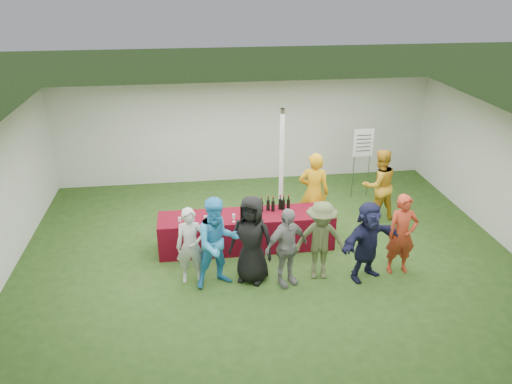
{
  "coord_description": "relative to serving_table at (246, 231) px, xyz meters",
  "views": [
    {
      "loc": [
        -1.41,
        -8.81,
        5.34
      ],
      "look_at": [
        -0.19,
        0.27,
        1.25
      ],
      "focal_mm": 35.0,
      "sensor_mm": 36.0,
      "label": 1
    }
  ],
  "objects": [
    {
      "name": "bar_towel",
      "position": [
        1.6,
        0.05,
        0.39
      ],
      "size": [
        0.25,
        0.18,
        0.03
      ],
      "primitive_type": "cube",
      "color": "white",
      "rests_on": "serving_table"
    },
    {
      "name": "ground",
      "position": [
        0.39,
        -0.27,
        -0.38
      ],
      "size": [
        60.0,
        60.0,
        0.0
      ],
      "primitive_type": "plane",
      "color": "#284719",
      "rests_on": "ground"
    },
    {
      "name": "staff_pourer",
      "position": [
        1.55,
        0.56,
        0.53
      ],
      "size": [
        0.76,
        0.6,
        1.82
      ],
      "primitive_type": "imported",
      "rotation": [
        0.0,
        0.0,
        2.86
      ],
      "color": "orange",
      "rests_on": "ground"
    },
    {
      "name": "water_bottle",
      "position": [
        0.01,
        0.08,
        0.48
      ],
      "size": [
        0.07,
        0.07,
        0.23
      ],
      "color": "silver",
      "rests_on": "serving_table"
    },
    {
      "name": "staff_back",
      "position": [
        3.15,
        0.9,
        0.48
      ],
      "size": [
        0.92,
        0.78,
        1.7
      ],
      "primitive_type": "imported",
      "rotation": [
        0.0,
        0.0,
        3.31
      ],
      "color": "gold",
      "rests_on": "ground"
    },
    {
      "name": "customer_1",
      "position": [
        -0.66,
        -1.28,
        0.5
      ],
      "size": [
        0.99,
        0.85,
        1.74
      ],
      "primitive_type": "imported",
      "rotation": [
        0.0,
        0.0,
        0.25
      ],
      "color": "#2F96D7",
      "rests_on": "ground"
    },
    {
      "name": "customer_5",
      "position": [
        2.08,
        -1.42,
        0.4
      ],
      "size": [
        1.5,
        1.02,
        1.55
      ],
      "primitive_type": "imported",
      "rotation": [
        0.0,
        0.0,
        0.43
      ],
      "color": "#191B3B",
      "rests_on": "ground"
    },
    {
      "name": "customer_3",
      "position": [
        0.56,
        -1.43,
        0.39
      ],
      "size": [
        0.97,
        0.71,
        1.53
      ],
      "primitive_type": "imported",
      "rotation": [
        0.0,
        0.0,
        0.42
      ],
      "color": "gray",
      "rests_on": "ground"
    },
    {
      "name": "customer_2",
      "position": [
        -0.04,
        -1.21,
        0.47
      ],
      "size": [
        0.98,
        0.86,
        1.7
      ],
      "primitive_type": "imported",
      "rotation": [
        0.0,
        0.0,
        -0.47
      ],
      "color": "black",
      "rests_on": "ground"
    },
    {
      "name": "customer_4",
      "position": [
        1.23,
        -1.3,
        0.4
      ],
      "size": [
        1.07,
        0.69,
        1.56
      ],
      "primitive_type": "imported",
      "rotation": [
        0.0,
        0.0,
        -0.11
      ],
      "color": "#4F5733",
      "rests_on": "ground"
    },
    {
      "name": "wine_glasses",
      "position": [
        -0.9,
        -0.27,
        0.49
      ],
      "size": [
        1.12,
        0.07,
        0.16
      ],
      "color": "silver",
      "rests_on": "serving_table"
    },
    {
      "name": "wine_bottles",
      "position": [
        0.63,
        0.14,
        0.5
      ],
      "size": [
        0.64,
        0.14,
        0.32
      ],
      "color": "black",
      "rests_on": "serving_table"
    },
    {
      "name": "serving_table",
      "position": [
        0.0,
        0.0,
        0.0
      ],
      "size": [
        3.6,
        0.8,
        0.75
      ],
      "primitive_type": "cube",
      "color": "maroon",
      "rests_on": "ground"
    },
    {
      "name": "customer_6",
      "position": [
        2.79,
        -1.3,
        0.42
      ],
      "size": [
        0.59,
        0.39,
        1.59
      ],
      "primitive_type": "imported",
      "rotation": [
        0.0,
        0.0,
        -0.02
      ],
      "color": "#A7321C",
      "rests_on": "ground"
    },
    {
      "name": "tent",
      "position": [
        0.89,
        0.93,
        0.98
      ],
      "size": [
        10.0,
        10.0,
        10.0
      ],
      "color": "white",
      "rests_on": "ground"
    },
    {
      "name": "wine_list_sign",
      "position": [
        3.16,
        2.15,
        0.94
      ],
      "size": [
        0.5,
        0.03,
        1.8
      ],
      "color": "slate",
      "rests_on": "ground"
    },
    {
      "name": "dump_bucket",
      "position": [
        1.65,
        -0.22,
        0.46
      ],
      "size": [
        0.21,
        0.21,
        0.18
      ],
      "primitive_type": "cylinder",
      "color": "slate",
      "rests_on": "serving_table"
    },
    {
      "name": "customer_0",
      "position": [
        -1.15,
        -1.09,
        0.36
      ],
      "size": [
        0.54,
        0.36,
        1.48
      ],
      "primitive_type": "imported",
      "rotation": [
        0.0,
        0.0,
        0.01
      ],
      "color": "beige",
      "rests_on": "ground"
    }
  ]
}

